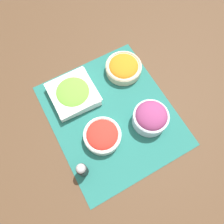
{
  "coord_description": "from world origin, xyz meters",
  "views": [
    {
      "loc": [
        -0.28,
        0.15,
        0.83
      ],
      "look_at": [
        0.0,
        0.0,
        0.03
      ],
      "focal_mm": 35.0,
      "sensor_mm": 36.0,
      "label": 1
    }
  ],
  "objects_px": {
    "carrot_bowl": "(124,67)",
    "onion_bowl": "(151,117)",
    "pepper_shaker": "(82,170)",
    "tomato_bowl": "(102,135)",
    "lettuce_bowl": "(73,93)"
  },
  "relations": [
    {
      "from": "carrot_bowl",
      "to": "pepper_shaker",
      "type": "height_order",
      "value": "pepper_shaker"
    },
    {
      "from": "carrot_bowl",
      "to": "lettuce_bowl",
      "type": "distance_m",
      "value": 0.24
    },
    {
      "from": "tomato_bowl",
      "to": "carrot_bowl",
      "type": "relative_size",
      "value": 0.92
    },
    {
      "from": "onion_bowl",
      "to": "pepper_shaker",
      "type": "height_order",
      "value": "pepper_shaker"
    },
    {
      "from": "onion_bowl",
      "to": "lettuce_bowl",
      "type": "xyz_separation_m",
      "value": [
        0.25,
        0.21,
        -0.02
      ]
    },
    {
      "from": "carrot_bowl",
      "to": "onion_bowl",
      "type": "relative_size",
      "value": 1.14
    },
    {
      "from": "carrot_bowl",
      "to": "lettuce_bowl",
      "type": "height_order",
      "value": "carrot_bowl"
    },
    {
      "from": "tomato_bowl",
      "to": "carrot_bowl",
      "type": "distance_m",
      "value": 0.32
    },
    {
      "from": "onion_bowl",
      "to": "pepper_shaker",
      "type": "bearing_deg",
      "value": 98.84
    },
    {
      "from": "tomato_bowl",
      "to": "pepper_shaker",
      "type": "distance_m",
      "value": 0.15
    },
    {
      "from": "tomato_bowl",
      "to": "carrot_bowl",
      "type": "bearing_deg",
      "value": -44.89
    },
    {
      "from": "tomato_bowl",
      "to": "lettuce_bowl",
      "type": "bearing_deg",
      "value": 5.3
    },
    {
      "from": "lettuce_bowl",
      "to": "onion_bowl",
      "type": "bearing_deg",
      "value": -138.99
    },
    {
      "from": "carrot_bowl",
      "to": "pepper_shaker",
      "type": "distance_m",
      "value": 0.46
    },
    {
      "from": "onion_bowl",
      "to": "pepper_shaker",
      "type": "xyz_separation_m",
      "value": [
        -0.05,
        0.32,
        0.0
      ]
    }
  ]
}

